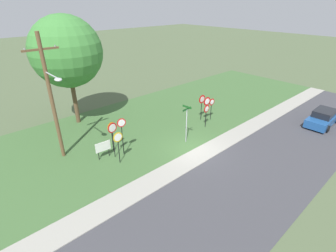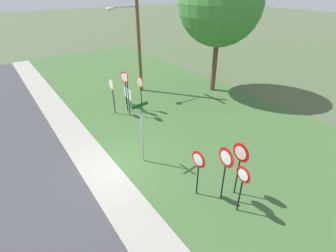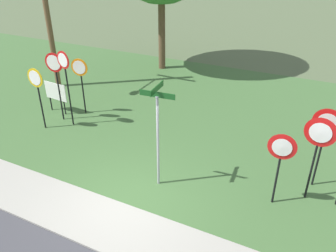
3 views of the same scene
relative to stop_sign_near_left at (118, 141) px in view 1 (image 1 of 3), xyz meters
The scene contains 17 objects.
ground_plane 5.69m from the stop_sign_near_left, 24.15° to the right, with size 160.00×160.00×0.00m, color #4C5B3D.
road_asphalt 8.76m from the stop_sign_near_left, 54.82° to the right, with size 44.00×6.40×0.01m, color #3D3D42.
sidewalk_strip 6.04m from the stop_sign_near_left, 31.39° to the right, with size 44.00×1.60×0.06m, color #99968C.
grass_median 6.45m from the stop_sign_near_left, 37.39° to the left, with size 44.00×12.00×0.04m, color #3D6033.
stop_sign_near_left is the anchor object (origin of this frame).
stop_sign_near_right 1.78m from the stop_sign_near_left, 72.74° to the left, with size 0.67×0.15×2.26m.
stop_sign_far_left 0.89m from the stop_sign_near_left, 81.03° to the left, with size 0.71×0.13×2.66m.
stop_sign_far_center 1.07m from the stop_sign_near_left, 41.43° to the left, with size 0.62×0.14×2.85m.
yield_sign_near_left 9.34m from the stop_sign_near_left, ahead, with size 0.77×0.11×2.40m.
yield_sign_near_right 9.19m from the stop_sign_near_left, ahead, with size 0.79×0.13×2.42m.
yield_sign_far_left 8.44m from the stop_sign_near_left, ahead, with size 0.71×0.11×2.09m.
yield_sign_far_right 9.96m from the stop_sign_near_left, ahead, with size 0.64×0.12×2.07m.
street_name_post 5.44m from the stop_sign_near_left, 10.94° to the right, with size 0.96×0.81×3.00m.
utility_pole 5.02m from the stop_sign_near_left, 126.86° to the left, with size 2.10×2.35×8.34m.
notice_board 1.60m from the stop_sign_near_left, 110.92° to the left, with size 1.10×0.11×1.25m.
oak_tree_left 9.28m from the stop_sign_near_left, 84.74° to the left, with size 5.72×5.72×9.07m.
parked_sedan_distant 18.02m from the stop_sign_near_left, 22.87° to the right, with size 4.22×1.99×1.39m.
Camera 1 is at (-12.14, -10.49, 9.92)m, focal length 26.95 mm.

